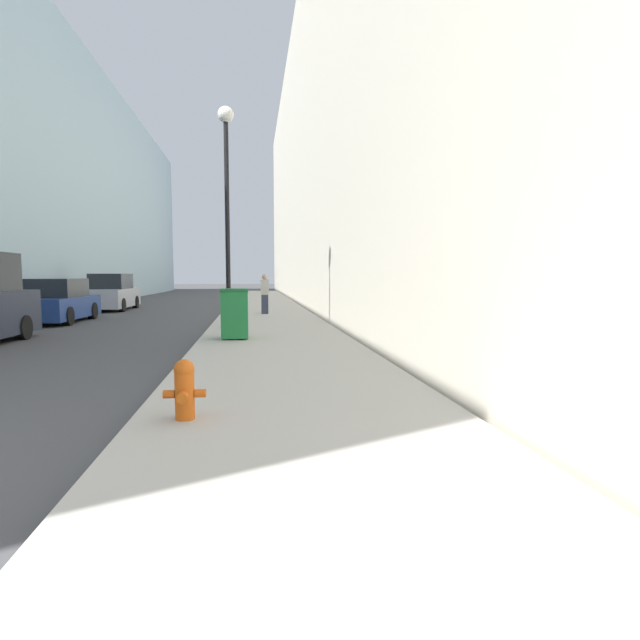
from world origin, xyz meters
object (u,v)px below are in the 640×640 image
object	(u,v)px
trash_bin	(235,313)
parked_sedan_far	(112,294)
lamppost	(227,185)
pedestrian_on_sidewalk	(265,294)
parked_sedan_near	(57,302)
fire_hydrant	(184,388)

from	to	relation	value
trash_bin	parked_sedan_far	xyz separation A→B (m)	(-6.42, 13.23, 0.04)
lamppost	pedestrian_on_sidewalk	xyz separation A→B (m)	(1.18, 5.40, -3.33)
parked_sedan_near	pedestrian_on_sidewalk	world-z (taller)	pedestrian_on_sidewalk
parked_sedan_far	pedestrian_on_sidewalk	xyz separation A→B (m)	(7.33, -5.26, 0.13)
trash_bin	parked_sedan_near	bearing A→B (deg)	134.25
fire_hydrant	parked_sedan_near	xyz separation A→B (m)	(-6.27, 13.64, 0.24)
parked_sedan_near	lamppost	bearing A→B (deg)	-33.47
parked_sedan_near	pedestrian_on_sidewalk	size ratio (longest dim) A/B	2.74
parked_sedan_near	pedestrian_on_sidewalk	xyz separation A→B (m)	(7.47, 1.24, 0.22)
trash_bin	lamppost	distance (m)	4.36
lamppost	parked_sedan_far	world-z (taller)	lamppost
trash_bin	lamppost	world-z (taller)	lamppost
trash_bin	parked_sedan_near	world-z (taller)	parked_sedan_near
parked_sedan_far	fire_hydrant	bearing A→B (deg)	-73.06
fire_hydrant	parked_sedan_near	distance (m)	15.02
fire_hydrant	lamppost	size ratio (longest dim) A/B	0.10
trash_bin	pedestrian_on_sidewalk	world-z (taller)	pedestrian_on_sidewalk
pedestrian_on_sidewalk	parked_sedan_far	bearing A→B (deg)	144.36
trash_bin	lamppost	size ratio (longest dim) A/B	0.19
lamppost	parked_sedan_far	distance (m)	12.78
parked_sedan_far	pedestrian_on_sidewalk	distance (m)	9.03
lamppost	parked_sedan_far	xyz separation A→B (m)	(-6.16, 10.65, -3.47)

